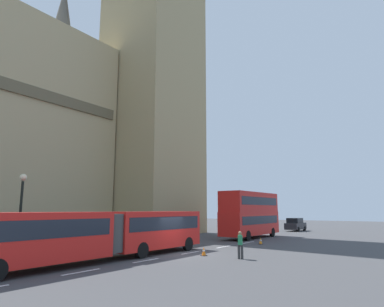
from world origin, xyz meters
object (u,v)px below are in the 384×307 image
(traffic_cone_west, at_px, (204,251))
(pedestrian_near_cones, at_px, (240,244))
(articulated_bus, at_px, (106,231))
(double_decker_bus, at_px, (250,213))
(street_lamp, at_px, (21,209))
(sedan_lead, at_px, (295,225))
(traffic_cone_middle, at_px, (261,241))

(traffic_cone_west, xyz_separation_m, pedestrian_near_cones, (0.09, -2.69, 0.63))
(articulated_bus, xyz_separation_m, double_decker_bus, (20.01, 0.00, 0.96))
(articulated_bus, xyz_separation_m, traffic_cone_west, (5.34, -3.63, -1.46))
(articulated_bus, relative_size, pedestrian_near_cones, 9.86)
(articulated_bus, relative_size, street_lamp, 3.16)
(sedan_lead, distance_m, street_lamp, 38.11)
(articulated_bus, height_order, double_decker_bus, double_decker_bus)
(sedan_lead, relative_size, traffic_cone_middle, 7.59)
(sedan_lead, distance_m, pedestrian_near_cones, 30.06)
(articulated_bus, height_order, traffic_cone_west, articulated_bus)
(traffic_cone_middle, relative_size, pedestrian_near_cones, 0.34)
(traffic_cone_middle, distance_m, street_lamp, 19.51)
(sedan_lead, distance_m, traffic_cone_middle, 20.58)
(pedestrian_near_cones, bearing_deg, double_decker_bus, 23.47)
(articulated_bus, relative_size, traffic_cone_west, 28.74)
(traffic_cone_west, bearing_deg, double_decker_bus, 13.92)
(street_lamp, bearing_deg, traffic_cone_west, -44.30)
(traffic_cone_west, height_order, pedestrian_near_cones, pedestrian_near_cones)
(articulated_bus, distance_m, traffic_cone_middle, 15.04)
(sedan_lead, height_order, traffic_cone_west, sedan_lead)
(double_decker_bus, bearing_deg, sedan_lead, 0.41)
(double_decker_bus, bearing_deg, street_lamp, 168.92)
(sedan_lead, height_order, pedestrian_near_cones, sedan_lead)
(traffic_cone_west, xyz_separation_m, traffic_cone_middle, (9.21, 0.07, 0.00))
(traffic_cone_middle, distance_m, pedestrian_near_cones, 9.55)
(double_decker_bus, relative_size, pedestrian_near_cones, 5.80)
(street_lamp, bearing_deg, double_decker_bus, -11.08)
(articulated_bus, height_order, sedan_lead, articulated_bus)
(double_decker_bus, xyz_separation_m, traffic_cone_middle, (-5.46, -3.57, -2.43))
(pedestrian_near_cones, bearing_deg, street_lamp, 127.90)
(double_decker_bus, xyz_separation_m, traffic_cone_west, (-14.67, -3.64, -2.43))
(traffic_cone_middle, bearing_deg, articulated_bus, 166.24)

